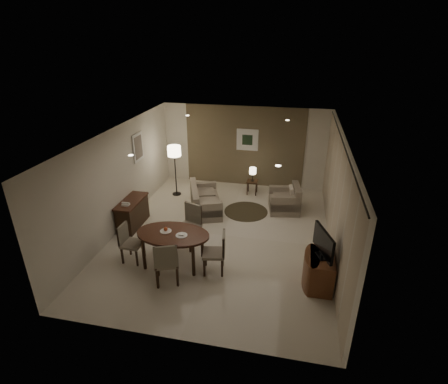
% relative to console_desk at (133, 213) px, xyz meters
% --- Properties ---
extents(room_shell, '(5.50, 7.00, 2.70)m').
position_rel_console_desk_xyz_m(room_shell, '(2.49, 0.40, 0.98)').
color(room_shell, beige).
rests_on(room_shell, ground).
extents(taupe_accent, '(3.96, 0.03, 2.70)m').
position_rel_console_desk_xyz_m(taupe_accent, '(2.49, 3.48, 0.98)').
color(taupe_accent, brown).
rests_on(taupe_accent, wall_back).
extents(curtain_wall, '(0.08, 6.70, 2.58)m').
position_rel_console_desk_xyz_m(curtain_wall, '(5.17, 0.00, 0.95)').
color(curtain_wall, beige).
rests_on(curtain_wall, wall_right).
extents(curtain_rod, '(0.03, 6.80, 0.03)m').
position_rel_console_desk_xyz_m(curtain_rod, '(5.17, 0.00, 2.27)').
color(curtain_rod, black).
rests_on(curtain_rod, wall_right).
extents(art_back_frame, '(0.72, 0.03, 0.72)m').
position_rel_console_desk_xyz_m(art_back_frame, '(2.59, 3.46, 1.23)').
color(art_back_frame, silver).
rests_on(art_back_frame, wall_back).
extents(art_back_canvas, '(0.34, 0.01, 0.34)m').
position_rel_console_desk_xyz_m(art_back_canvas, '(2.59, 3.44, 1.23)').
color(art_back_canvas, '#1C2F1A').
rests_on(art_back_canvas, wall_back).
extents(art_left_frame, '(0.03, 0.60, 0.80)m').
position_rel_console_desk_xyz_m(art_left_frame, '(-0.23, 1.20, 1.48)').
color(art_left_frame, silver).
rests_on(art_left_frame, wall_left).
extents(art_left_canvas, '(0.01, 0.46, 0.64)m').
position_rel_console_desk_xyz_m(art_left_canvas, '(-0.21, 1.20, 1.48)').
color(art_left_canvas, gray).
rests_on(art_left_canvas, wall_left).
extents(downlight_nl, '(0.10, 0.10, 0.01)m').
position_rel_console_desk_xyz_m(downlight_nl, '(1.09, -1.80, 2.31)').
color(downlight_nl, white).
rests_on(downlight_nl, ceiling).
extents(downlight_nr, '(0.10, 0.10, 0.01)m').
position_rel_console_desk_xyz_m(downlight_nr, '(3.89, -1.80, 2.31)').
color(downlight_nr, white).
rests_on(downlight_nr, ceiling).
extents(downlight_fl, '(0.10, 0.10, 0.01)m').
position_rel_console_desk_xyz_m(downlight_fl, '(1.09, 1.80, 2.31)').
color(downlight_fl, white).
rests_on(downlight_fl, ceiling).
extents(downlight_fr, '(0.10, 0.10, 0.01)m').
position_rel_console_desk_xyz_m(downlight_fr, '(3.89, 1.80, 2.31)').
color(downlight_fr, white).
rests_on(downlight_fr, ceiling).
extents(console_desk, '(0.48, 1.20, 0.75)m').
position_rel_console_desk_xyz_m(console_desk, '(0.00, 0.00, 0.00)').
color(console_desk, '#482717').
rests_on(console_desk, floor).
extents(telephone, '(0.20, 0.14, 0.09)m').
position_rel_console_desk_xyz_m(telephone, '(0.00, -0.30, 0.43)').
color(telephone, white).
rests_on(telephone, console_desk).
extents(tv_cabinet, '(0.48, 0.90, 0.70)m').
position_rel_console_desk_xyz_m(tv_cabinet, '(4.89, -1.50, -0.03)').
color(tv_cabinet, brown).
rests_on(tv_cabinet, floor).
extents(flat_tv, '(0.36, 0.85, 0.60)m').
position_rel_console_desk_xyz_m(flat_tv, '(4.87, -1.50, 0.65)').
color(flat_tv, black).
rests_on(flat_tv, tv_cabinet).
extents(dining_table, '(1.65, 1.03, 0.77)m').
position_rel_console_desk_xyz_m(dining_table, '(1.67, -1.39, 0.01)').
color(dining_table, '#482717').
rests_on(dining_table, floor).
extents(chair_near, '(0.64, 0.64, 1.02)m').
position_rel_console_desk_xyz_m(chair_near, '(1.74, -2.04, 0.13)').
color(chair_near, gray).
rests_on(chair_near, floor).
extents(chair_far, '(0.65, 0.65, 1.05)m').
position_rel_console_desk_xyz_m(chair_far, '(1.77, -0.64, 0.15)').
color(chair_far, gray).
rests_on(chair_far, floor).
extents(chair_left, '(0.46, 0.46, 0.91)m').
position_rel_console_desk_xyz_m(chair_left, '(0.71, -1.50, 0.08)').
color(chair_left, gray).
rests_on(chair_left, floor).
extents(chair_right, '(0.54, 0.54, 0.96)m').
position_rel_console_desk_xyz_m(chair_right, '(2.62, -1.51, 0.10)').
color(chair_right, gray).
rests_on(chair_right, floor).
extents(plate_a, '(0.26, 0.26, 0.02)m').
position_rel_console_desk_xyz_m(plate_a, '(1.49, -1.34, 0.41)').
color(plate_a, white).
rests_on(plate_a, dining_table).
extents(plate_b, '(0.26, 0.26, 0.02)m').
position_rel_console_desk_xyz_m(plate_b, '(1.89, -1.44, 0.41)').
color(plate_b, white).
rests_on(plate_b, dining_table).
extents(fruit_apple, '(0.09, 0.09, 0.09)m').
position_rel_console_desk_xyz_m(fruit_apple, '(1.49, -1.34, 0.46)').
color(fruit_apple, '#C53E16').
rests_on(fruit_apple, plate_a).
extents(napkin, '(0.12, 0.08, 0.03)m').
position_rel_console_desk_xyz_m(napkin, '(1.89, -1.44, 0.43)').
color(napkin, white).
rests_on(napkin, plate_b).
extents(round_rug, '(1.28, 1.28, 0.01)m').
position_rel_console_desk_xyz_m(round_rug, '(2.89, 1.44, -0.37)').
color(round_rug, '#3B3421').
rests_on(round_rug, floor).
extents(sofa, '(1.78, 1.31, 0.76)m').
position_rel_console_desk_xyz_m(sofa, '(1.71, 1.28, 0.00)').
color(sofa, gray).
rests_on(sofa, floor).
extents(armchair, '(0.98, 1.02, 0.80)m').
position_rel_console_desk_xyz_m(armchair, '(3.98, 1.74, 0.02)').
color(armchair, gray).
rests_on(armchair, floor).
extents(side_table, '(0.35, 0.35, 0.45)m').
position_rel_console_desk_xyz_m(side_table, '(2.89, 2.74, -0.15)').
color(side_table, '#331F11').
rests_on(side_table, floor).
extents(table_lamp, '(0.22, 0.22, 0.50)m').
position_rel_console_desk_xyz_m(table_lamp, '(2.89, 2.74, 0.33)').
color(table_lamp, '#FFEAC1').
rests_on(table_lamp, side_table).
extents(floor_lamp, '(0.41, 0.41, 1.64)m').
position_rel_console_desk_xyz_m(floor_lamp, '(0.49, 2.17, 0.44)').
color(floor_lamp, '#FFE5B7').
rests_on(floor_lamp, floor).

